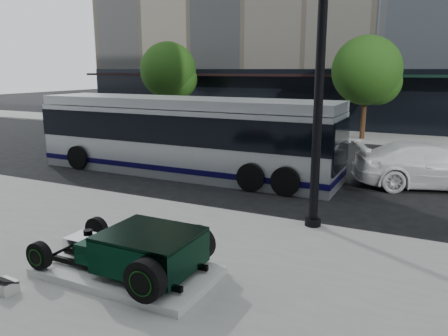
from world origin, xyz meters
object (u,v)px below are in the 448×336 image
at_px(hot_rod, 141,250).
at_px(lamppost, 319,89).
at_px(white_sedan, 433,165).
at_px(transit_bus, 183,135).

relative_size(hot_rod, lamppost, 0.44).
bearing_deg(white_sedan, hot_rod, 135.25).
xyz_separation_m(hot_rod, transit_bus, (-4.03, 8.18, 0.79)).
distance_m(hot_rod, lamppost, 5.53).
relative_size(lamppost, transit_bus, 0.61).
bearing_deg(transit_bus, hot_rod, -63.77).
bearing_deg(hot_rod, transit_bus, 116.23).
bearing_deg(transit_bus, white_sedan, 12.48).
relative_size(lamppost, white_sedan, 1.39).
distance_m(hot_rod, transit_bus, 9.15).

